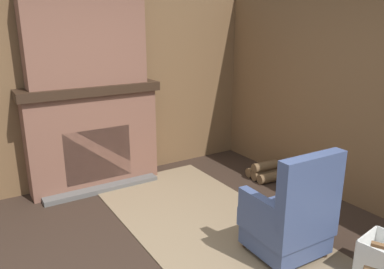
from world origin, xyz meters
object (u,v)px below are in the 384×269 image
object	(u,v)px
storage_case	(99,79)
oil_lamp_vase	(70,77)
firewood_stack	(265,172)
armchair	(290,219)

from	to	relation	value
storage_case	oil_lamp_vase	bearing A→B (deg)	-90.02
firewood_stack	storage_case	size ratio (longest dim) A/B	1.56
armchair	oil_lamp_vase	world-z (taller)	oil_lamp_vase
armchair	firewood_stack	xyz separation A→B (m)	(-1.44, 1.05, -0.28)
armchair	firewood_stack	distance (m)	1.80
storage_case	firewood_stack	bearing A→B (deg)	60.35
firewood_stack	oil_lamp_vase	size ratio (longest dim) A/B	1.39
oil_lamp_vase	armchair	bearing A→B (deg)	25.27
oil_lamp_vase	storage_case	size ratio (longest dim) A/B	1.12
armchair	firewood_stack	world-z (taller)	armchair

